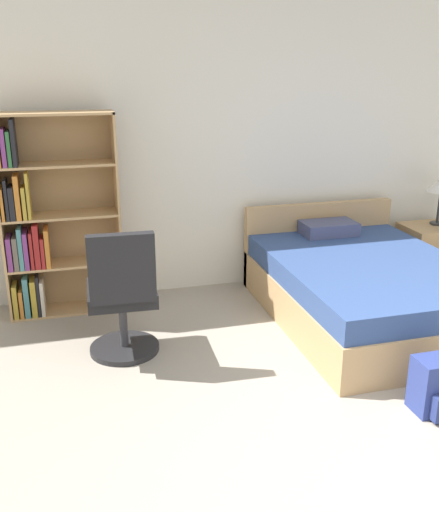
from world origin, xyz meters
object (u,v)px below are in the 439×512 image
object	(u,v)px
office_chair	(122,298)
bookshelf	(45,222)
nightstand	(429,251)
bed	(364,287)

from	to	relation	value
office_chair	bookshelf	bearing A→B (deg)	117.77
office_chair	nightstand	world-z (taller)	office_chair
bed	office_chair	bearing A→B (deg)	-175.14
bookshelf	nightstand	bearing A→B (deg)	-1.11
bed	nightstand	xyz separation A→B (m)	(1.13, 0.73, -0.01)
bookshelf	office_chair	distance (m)	1.14
office_chair	nightstand	xyz separation A→B (m)	(3.12, 0.90, -0.20)
bookshelf	bed	bearing A→B (deg)	-17.66
office_chair	nightstand	size ratio (longest dim) A/B	1.85
bookshelf	bed	xyz separation A→B (m)	(2.51, -0.80, -0.52)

